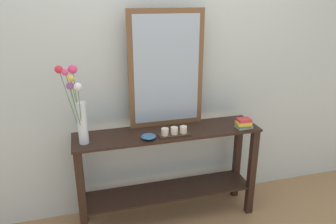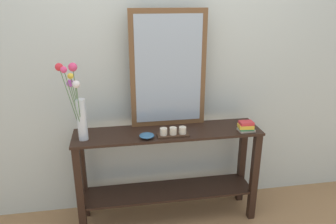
% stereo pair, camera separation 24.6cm
% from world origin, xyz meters
% --- Properties ---
extents(ground_plane, '(7.00, 6.00, 0.02)m').
position_xyz_m(ground_plane, '(0.00, 0.00, -0.01)').
color(ground_plane, '#997047').
extents(wall_back, '(6.40, 0.08, 2.70)m').
position_xyz_m(wall_back, '(0.00, 0.29, 1.35)').
color(wall_back, beige).
rests_on(wall_back, ground).
extents(console_table, '(1.49, 0.35, 0.81)m').
position_xyz_m(console_table, '(0.00, 0.00, 0.50)').
color(console_table, black).
rests_on(console_table, ground).
extents(mirror_leaning, '(0.61, 0.03, 0.93)m').
position_xyz_m(mirror_leaning, '(0.03, 0.14, 1.27)').
color(mirror_leaning, brown).
rests_on(mirror_leaning, console_table).
extents(tall_vase_left, '(0.18, 0.17, 0.58)m').
position_xyz_m(tall_vase_left, '(-0.67, -0.05, 1.09)').
color(tall_vase_left, silver).
rests_on(tall_vase_left, console_table).
extents(candle_tray, '(0.24, 0.09, 0.07)m').
position_xyz_m(candle_tray, '(0.02, -0.09, 0.84)').
color(candle_tray, '#382316').
rests_on(candle_tray, console_table).
extents(decorative_bowl, '(0.11, 0.11, 0.03)m').
position_xyz_m(decorative_bowl, '(-0.18, -0.10, 0.83)').
color(decorative_bowl, '#2D5B84').
rests_on(decorative_bowl, console_table).
extents(book_stack, '(0.14, 0.10, 0.08)m').
position_xyz_m(book_stack, '(0.61, -0.10, 0.85)').
color(book_stack, '#B2A893').
rests_on(book_stack, console_table).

